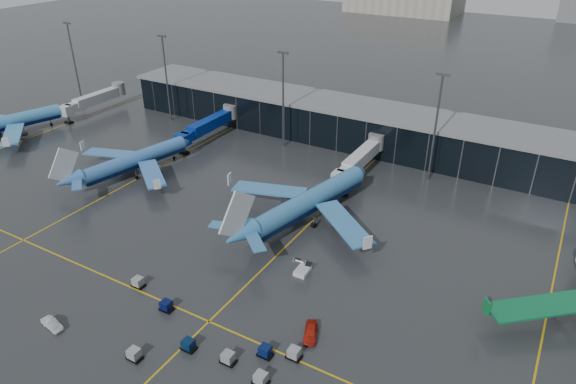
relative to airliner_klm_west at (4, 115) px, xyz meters
The scene contains 12 objects.
ground 88.24m from the airliner_klm_west, 11.29° to the right, with size 600.00×600.00×0.00m, color #282B2D.
terminal_pier 97.24m from the airliner_klm_west, 27.42° to the left, with size 142.00×17.00×10.70m.
jet_bridges 57.45m from the airliner_klm_west, 26.66° to the left, with size 94.00×27.50×7.20m.
flood_masts 97.32m from the airliner_klm_west, 19.74° to the left, with size 203.00×0.50×25.50m.
taxi_lines 96.74m from the airliner_klm_west, ahead, with size 220.00×120.00×0.02m.
airliner_klm_west is the anchor object (origin of this frame).
airliner_arkefly 49.16m from the airliner_klm_west, ahead, with size 33.11×37.71×11.59m, color #3E7BCD, non-canonical shape.
airliner_klm_near 95.33m from the airliner_klm_west, ahead, with size 38.00×43.27×13.30m, color #397FBD, non-canonical shape.
baggage_carts 105.38m from the airliner_klm_west, 19.99° to the right, with size 32.78×13.62×1.70m.
mobile_airstair 104.06m from the airliner_klm_west, ahead, with size 2.32×3.28×3.45m.
service_van_red 114.76m from the airliner_klm_west, 13.70° to the right, with size 1.94×4.83×1.64m, color #B21C0D.
service_van_white 89.07m from the airliner_klm_west, 30.54° to the right, with size 1.45×4.17×1.37m, color silver.
Camera 1 is at (50.73, -60.94, 55.16)m, focal length 32.00 mm.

